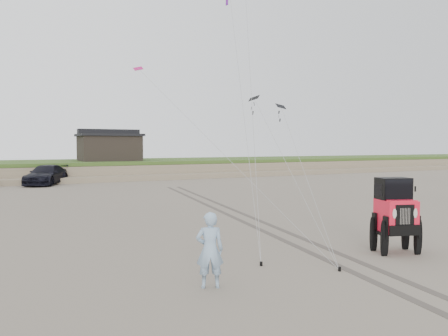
{
  "coord_description": "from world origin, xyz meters",
  "views": [
    {
      "loc": [
        -7.92,
        -10.24,
        3.38
      ],
      "look_at": [
        -1.28,
        3.0,
        2.6
      ],
      "focal_mm": 35.0,
      "sensor_mm": 36.0,
      "label": 1
    }
  ],
  "objects_px": {
    "man": "(210,250)",
    "truck_c": "(46,175)",
    "cabin": "(109,146)",
    "jeep": "(396,223)"
  },
  "relations": [
    {
      "from": "man",
      "to": "truck_c",
      "type": "bearing_deg",
      "value": -67.06
    },
    {
      "from": "cabin",
      "to": "man",
      "type": "relative_size",
      "value": 3.53
    },
    {
      "from": "jeep",
      "to": "man",
      "type": "relative_size",
      "value": 2.79
    },
    {
      "from": "cabin",
      "to": "truck_c",
      "type": "height_order",
      "value": "cabin"
    },
    {
      "from": "jeep",
      "to": "man",
      "type": "height_order",
      "value": "jeep"
    },
    {
      "from": "cabin",
      "to": "man",
      "type": "distance_m",
      "value": 38.48
    },
    {
      "from": "truck_c",
      "to": "man",
      "type": "distance_m",
      "value": 30.89
    },
    {
      "from": "truck_c",
      "to": "cabin",
      "type": "bearing_deg",
      "value": 70.89
    },
    {
      "from": "truck_c",
      "to": "man",
      "type": "bearing_deg",
      "value": -62.98
    },
    {
      "from": "truck_c",
      "to": "jeep",
      "type": "distance_m",
      "value": 31.42
    }
  ]
}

